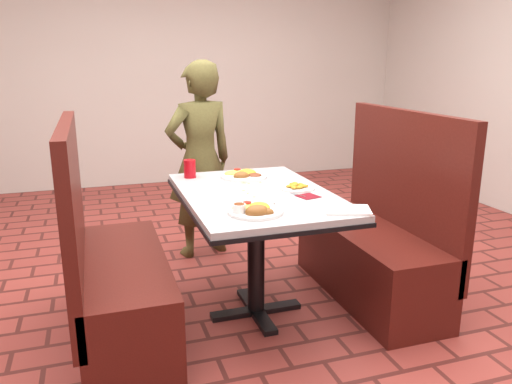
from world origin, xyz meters
TOP-DOWN VIEW (x-y plane):
  - dining_table at (0.00, 0.00)m, footprint 0.81×1.21m
  - booth_bench_left at (-0.80, 0.00)m, footprint 0.47×1.20m
  - booth_bench_right at (0.80, 0.00)m, footprint 0.47×1.20m
  - diner_person at (-0.10, 1.05)m, footprint 0.60×0.47m
  - near_dinner_plate at (-0.13, -0.38)m, footprint 0.27×0.27m
  - far_dinner_plate at (0.04, 0.37)m, footprint 0.29×0.29m
  - plantain_plate at (0.24, -0.01)m, footprint 0.20×0.20m
  - maroon_napkin at (0.24, -0.18)m, footprint 0.13×0.13m
  - spoon_utensil at (0.20, -0.14)m, footprint 0.05×0.11m
  - red_tumbler at (-0.28, 0.47)m, footprint 0.08×0.08m
  - paper_napkin at (0.31, -0.49)m, footprint 0.26×0.23m
  - knife_utensil at (-0.02, -0.37)m, footprint 0.05×0.17m
  - fork_utensil at (-0.10, -0.37)m, footprint 0.06×0.14m
  - lettuce_shreds at (0.04, 0.06)m, footprint 0.28×0.32m

SIDE VIEW (x-z plane):
  - booth_bench_left at x=-0.80m, z-range -0.26..0.92m
  - booth_bench_right at x=0.80m, z-range -0.26..0.92m
  - dining_table at x=0.00m, z-range 0.28..1.03m
  - diner_person at x=-0.10m, z-range 0.00..1.47m
  - lettuce_shreds at x=0.04m, z-range 0.75..0.75m
  - maroon_napkin at x=0.24m, z-range 0.75..0.75m
  - spoon_utensil at x=0.20m, z-range 0.75..0.76m
  - paper_napkin at x=0.31m, z-range 0.75..0.76m
  - fork_utensil at x=-0.10m, z-range 0.76..0.76m
  - knife_utensil at x=-0.02m, z-range 0.76..0.76m
  - plantain_plate at x=0.24m, z-range 0.75..0.78m
  - far_dinner_plate at x=0.04m, z-range 0.74..0.81m
  - near_dinner_plate at x=-0.13m, z-range 0.74..0.82m
  - red_tumbler at x=-0.28m, z-range 0.75..0.86m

